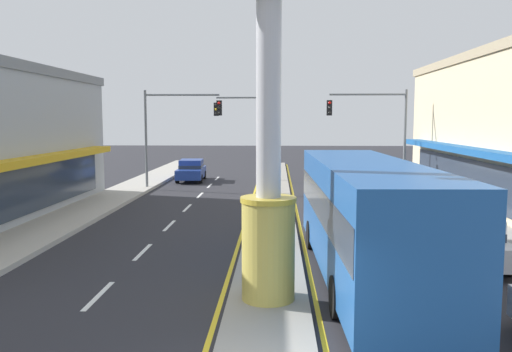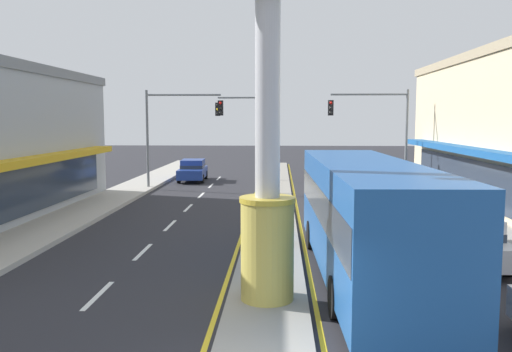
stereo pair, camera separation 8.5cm
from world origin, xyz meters
name	(u,v)px [view 2 (the right image)]	position (x,y,z in m)	size (l,w,h in m)	color
median_strip	(274,207)	(0.00, 18.00, 0.07)	(1.95, 52.00, 0.14)	gray
sidewalk_left	(83,212)	(-8.88, 16.00, 0.09)	(2.62, 60.00, 0.18)	#ADA89E
sidewalk_right	(470,215)	(8.88, 16.00, 0.09)	(2.62, 60.00, 0.18)	#ADA89E
lane_markings	(273,213)	(0.00, 16.65, 0.00)	(8.69, 52.00, 0.01)	silver
district_sign	(268,120)	(0.00, 4.34, 4.41)	(6.35, 1.33, 8.83)	gold
traffic_light_left_side	(175,122)	(-6.21, 24.75, 4.25)	(4.86, 0.46, 6.20)	slate
traffic_light_right_side	(378,122)	(6.21, 24.58, 4.25)	(4.86, 0.46, 6.20)	slate
traffic_light_median_far	(253,122)	(-1.59, 29.13, 4.19)	(4.20, 0.46, 6.20)	slate
sedan_near_right_lane	(464,238)	(5.92, 8.21, 0.79)	(1.85, 4.30, 1.53)	silver
sedan_far_right_lane	(193,170)	(-5.93, 29.50, 0.79)	(1.99, 4.38, 1.53)	navy
bus_mid_left_lane	(365,213)	(2.62, 6.49, 1.87)	(2.82, 11.26, 3.26)	#1E5199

